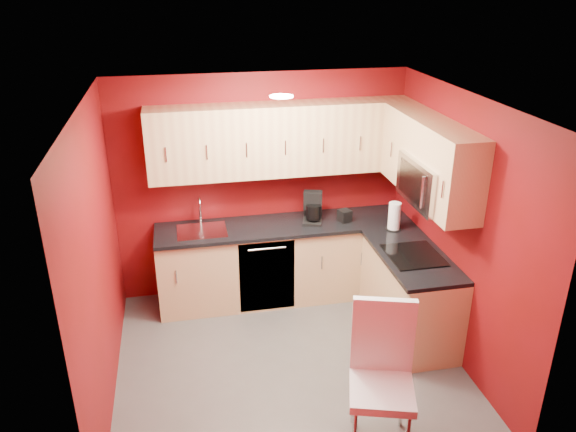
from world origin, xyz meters
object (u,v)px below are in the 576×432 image
object	(u,v)px
microwave	(432,182)
coffee_maker	(312,208)
napkin_holder	(345,216)
paper_towel	(394,216)
dining_chair	(382,383)
sink	(202,227)

from	to	relation	value
microwave	coffee_maker	bearing A→B (deg)	132.71
microwave	napkin_holder	bearing A→B (deg)	119.98
microwave	napkin_holder	xyz separation A→B (m)	(-0.53, 0.93, -0.68)
coffee_maker	paper_towel	xyz separation A→B (m)	(0.81, -0.34, -0.02)
dining_chair	coffee_maker	bearing A→B (deg)	106.74
coffee_maker	sink	bearing A→B (deg)	-165.34
microwave	coffee_maker	world-z (taller)	microwave
coffee_maker	napkin_holder	bearing A→B (deg)	10.25
microwave	napkin_holder	world-z (taller)	microwave
coffee_maker	dining_chair	size ratio (longest dim) A/B	0.28
sink	coffee_maker	bearing A→B (deg)	-1.83
sink	paper_towel	xyz separation A→B (m)	(2.01, -0.38, 0.12)
paper_towel	dining_chair	size ratio (longest dim) A/B	0.25
sink	napkin_holder	bearing A→B (deg)	-2.84
napkin_holder	paper_towel	xyz separation A→B (m)	(0.45, -0.31, 0.08)
sink	coffee_maker	distance (m)	1.21
microwave	sink	xyz separation A→B (m)	(-2.09, 1.00, -0.72)
coffee_maker	microwave	bearing A→B (deg)	-30.80
napkin_holder	dining_chair	world-z (taller)	dining_chair
dining_chair	napkin_holder	bearing A→B (deg)	97.77
sink	coffee_maker	size ratio (longest dim) A/B	1.54
napkin_holder	dining_chair	bearing A→B (deg)	-99.34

